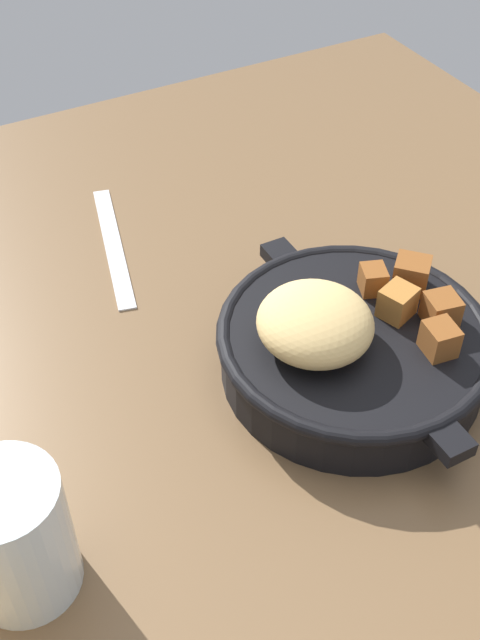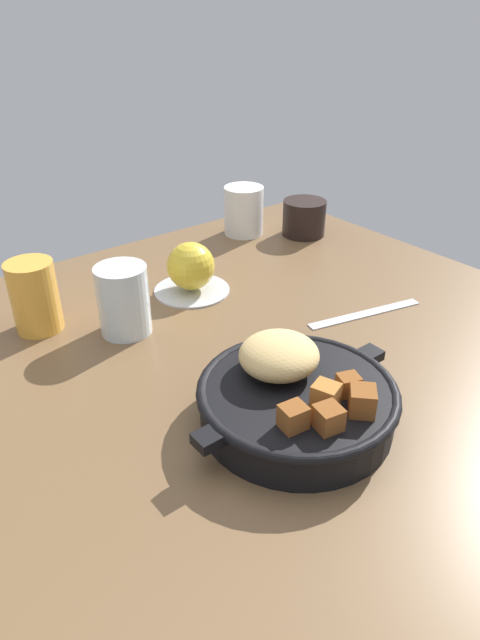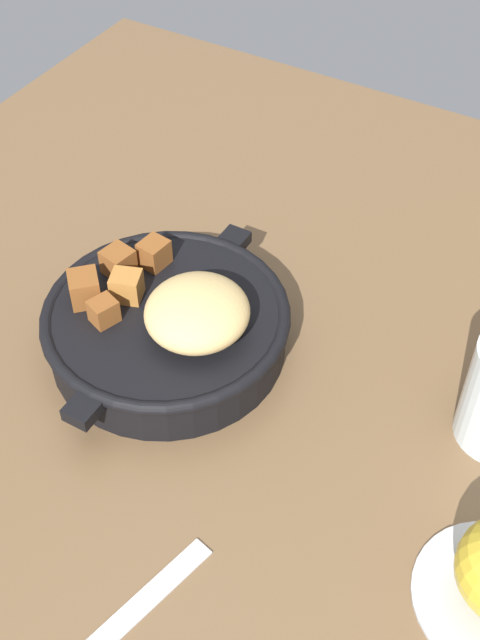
{
  "view_description": "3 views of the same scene",
  "coord_description": "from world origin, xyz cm",
  "views": [
    {
      "loc": [
        -35.48,
        20.09,
        46.86
      ],
      "look_at": [
        1.8,
        0.23,
        6.96
      ],
      "focal_mm": 44.73,
      "sensor_mm": 36.0,
      "label": 1
    },
    {
      "loc": [
        -34.49,
        -40.9,
        39.59
      ],
      "look_at": [
        0.15,
        3.13,
        7.01
      ],
      "focal_mm": 30.88,
      "sensor_mm": 36.0,
      "label": 2
    },
    {
      "loc": [
        38.32,
        21.79,
        54.63
      ],
      "look_at": [
        -3.78,
        -2.48,
        3.96
      ],
      "focal_mm": 46.34,
      "sensor_mm": 36.0,
      "label": 3
    }
  ],
  "objects": [
    {
      "name": "juice_glass_amber",
      "position": [
        -15.62,
        28.06,
        4.98
      ],
      "size": [
        6.39,
        6.39,
        9.96
      ],
      "primitive_type": "cylinder",
      "color": "gold",
      "rests_on": "ground_plane"
    },
    {
      "name": "water_glass_tall",
      "position": [
        -6.53,
        19.96,
        4.82
      ],
      "size": [
        7.01,
        7.01,
        9.64
      ],
      "primitive_type": "cylinder",
      "color": "silver",
      "rests_on": "ground_plane"
    },
    {
      "name": "saucer_plate",
      "position": [
        7.29,
        24.45,
        0.3
      ],
      "size": [
        11.88,
        11.88,
        0.6
      ],
      "primitive_type": "cylinder",
      "color": "#B7BABF",
      "rests_on": "ground_plane"
    },
    {
      "name": "ground_plane",
      "position": [
        0.0,
        0.0,
        -1.2
      ],
      "size": [
        100.45,
        96.58,
        2.4
      ],
      "primitive_type": "cube",
      "color": "brown"
    },
    {
      "name": "red_apple",
      "position": [
        7.29,
        24.45,
        4.3
      ],
      "size": [
        7.4,
        7.4,
        7.4
      ],
      "primitive_type": "sphere",
      "color": "gold",
      "rests_on": "saucer_plate"
    },
    {
      "name": "cast_iron_skillet",
      "position": [
        -1.04,
        -7.99,
        3.15
      ],
      "size": [
        25.76,
        21.48,
        8.59
      ],
      "color": "black",
      "rests_on": "ground_plane"
    },
    {
      "name": "butter_knife",
      "position": [
        23.01,
        2.59,
        0.18
      ],
      "size": [
        18.44,
        5.95,
        0.36
      ],
      "primitive_type": "cube",
      "rotation": [
        0.0,
        0.0,
        -0.24
      ],
      "color": "silver",
      "rests_on": "ground_plane"
    },
    {
      "name": "white_creamer_pitcher",
      "position": [
        29.18,
        38.87,
        4.62
      ],
      "size": [
        7.5,
        7.5,
        9.23
      ],
      "primitive_type": "cylinder",
      "color": "white",
      "rests_on": "ground_plane"
    },
    {
      "name": "coffee_mug_dark",
      "position": [
        37.99,
        31.24,
        3.38
      ],
      "size": [
        8.22,
        8.22,
        6.75
      ],
      "primitive_type": "cylinder",
      "color": "black",
      "rests_on": "ground_plane"
    }
  ]
}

